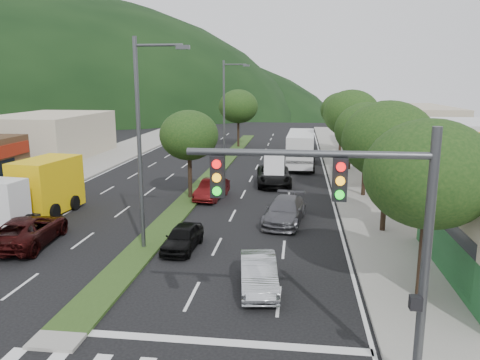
# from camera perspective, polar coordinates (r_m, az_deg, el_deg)

# --- Properties ---
(ground) EXTENTS (160.00, 160.00, 0.00)m
(ground) POSITION_cam_1_polar(r_m,az_deg,el_deg) (16.92, -20.70, -17.23)
(ground) COLOR black
(ground) RESTS_ON ground
(sidewalk_right) EXTENTS (5.00, 90.00, 0.15)m
(sidewalk_right) POSITION_cam_1_polar(r_m,az_deg,el_deg) (39.08, 14.55, -0.17)
(sidewalk_right) COLOR gray
(sidewalk_right) RESTS_ON ground
(sidewalk_left) EXTENTS (6.00, 90.00, 0.15)m
(sidewalk_left) POSITION_cam_1_polar(r_m,az_deg,el_deg) (43.78, -20.71, 0.72)
(sidewalk_left) COLOR gray
(sidewalk_left) RESTS_ON ground
(median) EXTENTS (1.60, 56.00, 0.12)m
(median) POSITION_cam_1_polar(r_m,az_deg,el_deg) (42.34, -2.99, 1.10)
(median) COLOR #233B15
(median) RESTS_ON ground
(traffic_signal) EXTENTS (6.12, 0.40, 7.00)m
(traffic_signal) POSITION_cam_1_polar(r_m,az_deg,el_deg) (11.99, 14.82, -4.87)
(traffic_signal) COLOR #47494C
(traffic_signal) RESTS_ON ground
(gas_canopy) EXTENTS (12.20, 8.20, 5.25)m
(gas_canopy) POSITION_cam_1_polar(r_m,az_deg,el_deg) (36.96, 25.60, 5.55)
(gas_canopy) COLOR silver
(gas_canopy) RESTS_ON ground
(bldg_left_far) EXTENTS (9.00, 14.00, 4.60)m
(bldg_left_far) POSITION_cam_1_polar(r_m,az_deg,el_deg) (54.14, -22.12, 5.02)
(bldg_left_far) COLOR #C1B299
(bldg_left_far) RESTS_ON ground
(bldg_right_far) EXTENTS (10.00, 16.00, 5.20)m
(bldg_right_far) POSITION_cam_1_polar(r_m,az_deg,el_deg) (58.45, 19.23, 5.98)
(bldg_right_far) COLOR #C1B299
(bldg_right_far) RESTS_ON ground
(tree_r_a) EXTENTS (4.60, 4.60, 6.63)m
(tree_r_a) POSITION_cam_1_polar(r_m,az_deg,el_deg) (17.83, 22.06, 0.70)
(tree_r_a) COLOR black
(tree_r_a) RESTS_ON sidewalk_right
(tree_r_b) EXTENTS (4.80, 4.80, 6.94)m
(tree_r_b) POSITION_cam_1_polar(r_m,az_deg,el_deg) (25.52, 17.61, 4.67)
(tree_r_b) COLOR black
(tree_r_b) RESTS_ON sidewalk_right
(tree_r_c) EXTENTS (4.40, 4.40, 6.48)m
(tree_r_c) POSITION_cam_1_polar(r_m,az_deg,el_deg) (33.41, 15.18, 5.91)
(tree_r_c) COLOR black
(tree_r_c) RESTS_ON sidewalk_right
(tree_r_d) EXTENTS (5.00, 5.00, 7.17)m
(tree_r_d) POSITION_cam_1_polar(r_m,az_deg,el_deg) (43.26, 13.42, 7.87)
(tree_r_d) COLOR black
(tree_r_d) RESTS_ON sidewalk_right
(tree_r_e) EXTENTS (4.60, 4.60, 6.71)m
(tree_r_e) POSITION_cam_1_polar(r_m,az_deg,el_deg) (53.22, 12.28, 8.32)
(tree_r_e) COLOR black
(tree_r_e) RESTS_ON sidewalk_right
(tree_med_near) EXTENTS (4.00, 4.00, 6.02)m
(tree_med_near) POSITION_cam_1_polar(r_m,az_deg,el_deg) (32.00, -6.23, 5.43)
(tree_med_near) COLOR black
(tree_med_near) RESTS_ON median
(tree_med_far) EXTENTS (4.80, 4.80, 6.94)m
(tree_med_far) POSITION_cam_1_polar(r_m,az_deg,el_deg) (57.48, -0.21, 8.96)
(tree_med_far) COLOR black
(tree_med_far) RESTS_ON median
(streetlight_near) EXTENTS (2.60, 0.25, 10.00)m
(streetlight_near) POSITION_cam_1_polar(r_m,az_deg,el_deg) (22.26, -11.73, 5.40)
(streetlight_near) COLOR #47494C
(streetlight_near) RESTS_ON ground
(streetlight_mid) EXTENTS (2.60, 0.25, 10.00)m
(streetlight_mid) POSITION_cam_1_polar(r_m,az_deg,el_deg) (46.54, -1.72, 8.95)
(streetlight_mid) COLOR #47494C
(streetlight_mid) RESTS_ON ground
(sedan_silver) EXTENTS (1.91, 4.11, 1.30)m
(sedan_silver) POSITION_cam_1_polar(r_m,az_deg,el_deg) (18.70, 2.28, -11.29)
(sedan_silver) COLOR #AFB2B7
(sedan_silver) RESTS_ON ground
(suv_maroon) EXTENTS (2.92, 5.51, 1.48)m
(suv_maroon) POSITION_cam_1_polar(r_m,az_deg,el_deg) (25.71, -24.42, -5.62)
(suv_maroon) COLOR black
(suv_maroon) RESTS_ON ground
(car_queue_a) EXTENTS (1.63, 3.62, 1.21)m
(car_queue_a) POSITION_cam_1_polar(r_m,az_deg,el_deg) (23.01, -7.00, -6.97)
(car_queue_a) COLOR black
(car_queue_a) RESTS_ON ground
(car_queue_b) EXTENTS (2.66, 5.19, 1.44)m
(car_queue_b) POSITION_cam_1_polar(r_m,az_deg,el_deg) (27.09, 5.48, -3.75)
(car_queue_b) COLOR #525156
(car_queue_b) RESTS_ON ground
(car_queue_c) EXTENTS (1.97, 4.28, 1.36)m
(car_queue_c) POSITION_cam_1_polar(r_m,az_deg,el_deg) (32.47, -3.44, -1.14)
(car_queue_c) COLOR #500D0E
(car_queue_c) RESTS_ON ground
(car_queue_d) EXTENTS (3.08, 5.78, 1.54)m
(car_queue_d) POSITION_cam_1_polar(r_m,az_deg,el_deg) (36.85, 4.14, 0.58)
(car_queue_d) COLOR black
(car_queue_d) RESTS_ON ground
(box_truck) EXTENTS (3.29, 7.11, 3.39)m
(box_truck) POSITION_cam_1_polar(r_m,az_deg,el_deg) (30.52, -23.35, -1.19)
(box_truck) COLOR silver
(box_truck) RESTS_ON ground
(motorhome) EXTENTS (2.89, 8.57, 3.26)m
(motorhome) POSITION_cam_1_polar(r_m,az_deg,el_deg) (44.76, 7.41, 3.79)
(motorhome) COLOR silver
(motorhome) RESTS_ON ground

